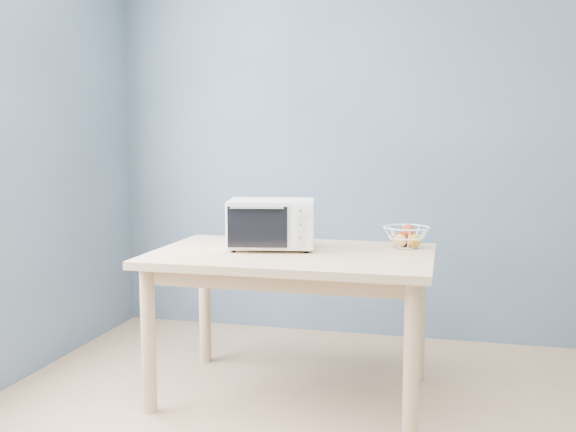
# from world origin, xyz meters

# --- Properties ---
(room) EXTENTS (4.01, 4.51, 2.61)m
(room) POSITION_xyz_m (0.00, 0.00, 1.30)
(room) COLOR tan
(room) RESTS_ON ground
(dining_table) EXTENTS (1.40, 0.90, 0.75)m
(dining_table) POSITION_xyz_m (-0.50, 1.10, 0.65)
(dining_table) COLOR #E4C189
(dining_table) RESTS_ON ground
(toaster_oven) EXTENTS (0.48, 0.39, 0.26)m
(toaster_oven) POSITION_xyz_m (-0.65, 1.16, 0.89)
(toaster_oven) COLOR white
(toaster_oven) RESTS_ON dining_table
(fruit_basket) EXTENTS (0.29, 0.29, 0.12)m
(fruit_basket) POSITION_xyz_m (0.04, 1.36, 0.81)
(fruit_basket) COLOR white
(fruit_basket) RESTS_ON dining_table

